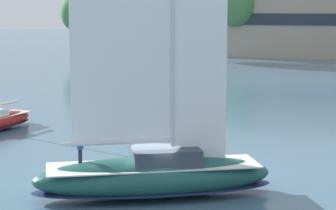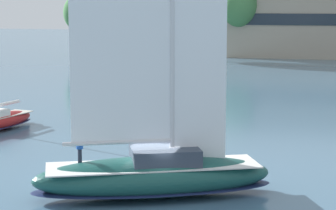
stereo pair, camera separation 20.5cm
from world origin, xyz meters
name	(u,v)px [view 2 (the right image)]	position (x,y,z in m)	size (l,w,h in m)	color
ground_plane	(153,196)	(0.00, 0.00, 0.00)	(400.00, 400.00, 0.00)	#42667F
tree_shore_left	(239,5)	(-7.99, 85.29, 9.32)	(6.47, 6.47, 13.31)	brown
tree_shore_right	(78,13)	(-37.49, 83.48, 7.83)	(5.44, 5.44, 11.19)	brown
sailboat_main	(154,172)	(0.02, 0.01, 1.27)	(12.33, 7.96, 16.48)	#194C47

